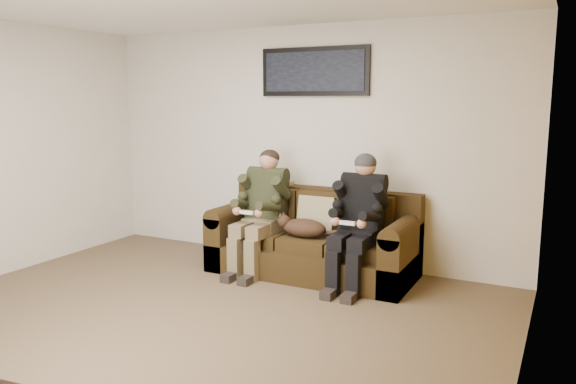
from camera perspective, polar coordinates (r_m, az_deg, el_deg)
The scene contains 11 objects.
floor at distance 4.71m, azimuth -10.96°, elevation -13.32°, with size 5.00×5.00×0.00m, color brown.
wall_back at distance 6.29m, azimuth 1.37°, elevation 4.79°, with size 5.00×5.00×0.00m, color beige.
wall_right at distance 3.45m, azimuth 23.19°, elevation 0.21°, with size 4.50×4.50×0.00m, color beige.
accent_wall_right at distance 3.45m, azimuth 23.02°, elevation 0.22°, with size 4.50×4.50×0.00m, color #B47B12.
sofa at distance 5.92m, azimuth 2.76°, elevation -5.10°, with size 2.10×0.91×0.86m.
throw_pillow at distance 5.89m, azimuth 2.94°, elevation -2.31°, with size 0.40×0.11×0.38m, color tan.
throw_blanket at distance 6.32m, azimuth -1.48°, elevation 0.80°, with size 0.43×0.21×0.08m, color #C4B890.
person_left at distance 5.92m, azimuth -2.69°, elevation -1.24°, with size 0.51×0.87×1.28m.
person_right at distance 5.47m, azimuth 7.20°, elevation -2.14°, with size 0.51×0.86×1.28m.
cat at distance 5.71m, azimuth 1.49°, elevation -3.60°, with size 0.66×0.26×0.24m.
framed_poster at distance 6.17m, azimuth 2.68°, elevation 12.13°, with size 1.25×0.05×0.52m.
Camera 1 is at (2.71, -3.40, 1.80)m, focal length 35.00 mm.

